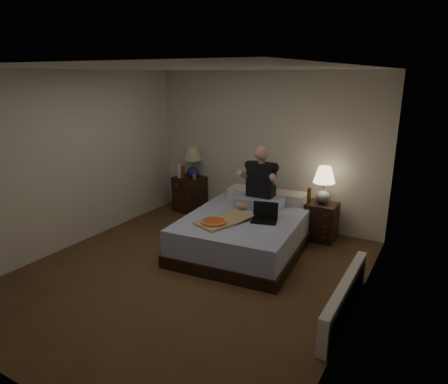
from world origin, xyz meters
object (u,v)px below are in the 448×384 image
Objects in this scene: lamp_left at (192,162)px; lamp_right at (324,185)px; nightstand_right at (321,222)px; water_bottle at (179,171)px; person at (260,177)px; pizza_box at (214,222)px; nightstand_left at (190,194)px; beer_bottle_left at (183,172)px; beer_bottle_right at (309,195)px; soda_can at (194,177)px; radiator at (345,298)px; laptop at (264,213)px; bed at (246,232)px.

lamp_left reaches higher than lamp_right.
water_bottle reaches higher than nightstand_right.
pizza_box is (-0.20, -0.97, -0.42)m from person.
nightstand_left is 1.15× the size of lamp_right.
beer_bottle_left is 1.00× the size of beer_bottle_right.
water_bottle reaches higher than pizza_box.
beer_bottle_left reaches higher than nightstand_left.
soda_can is at bearing -179.74° from lamp_right.
beer_bottle_right is at bearing 3.18° from nightstand_left.
lamp_right reaches higher than nightstand_left.
radiator is at bearing -60.44° from beer_bottle_right.
beer_bottle_left is 2.22m from laptop.
water_bottle reaches higher than nightstand_left.
pizza_box is at bearing -43.16° from beer_bottle_left.
nightstand_left is at bearing 150.25° from soda_can.
lamp_right reaches higher than beer_bottle_right.
lamp_right reaches higher than pizza_box.
water_bottle is at bearing 165.94° from beer_bottle_left.
beer_bottle_right is (0.65, 0.80, 0.43)m from bed.
lamp_right is at bearing -2.67° from lamp_left.
bed is at bearing -129.10° from beer_bottle_right.
water_bottle is 2.42m from beer_bottle_right.
person reaches higher than radiator.
lamp_right is at bearing 29.49° from person.
beer_bottle_left is at bearing -178.42° from lamp_right.
lamp_right is 1.65× the size of laptop.
bed is 20.56× the size of soda_can.
lamp_left is 2.15m from pizza_box.
bed is 1.20m from nightstand_right.
nightstand_left is 3.85m from radiator.
soda_can is (0.30, 0.03, -0.07)m from water_bottle.
radiator is at bearing -48.69° from laptop.
pizza_box is (-1.03, -1.44, 0.27)m from nightstand_right.
beer_bottle_right reaches higher than nightstand_right.
laptop reaches higher than radiator.
water_bottle is 0.31m from soda_can.
pizza_box is at bearing -113.10° from bed.
lamp_left is 0.35× the size of radiator.
person reaches higher than lamp_left.
laptop reaches higher than soda_can.
nightstand_left is at bearing 159.15° from person.
lamp_right is at bearing 74.65° from pizza_box.
water_bottle is 2.14m from pizza_box.
radiator is at bearing 7.23° from pizza_box.
beer_bottle_left is (-0.02, -0.16, 0.44)m from nightstand_left.
person reaches higher than beer_bottle_right.
soda_can is at bearing 144.11° from bed.
nightstand_right is 2.66m from water_bottle.
bed is at bearing -25.35° from water_bottle.
soda_can is 1.60m from person.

